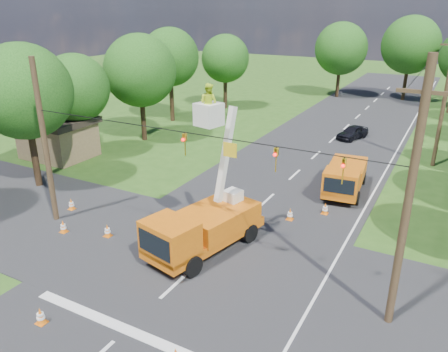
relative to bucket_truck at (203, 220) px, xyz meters
The scene contains 28 objects.
ground 17.03m from the bucket_truck, 88.65° to the left, with size 140.00×140.00×0.00m, color #294F17.
road_main 17.03m from the bucket_truck, 88.65° to the left, with size 12.00×100.00×0.06m, color black.
road_cross 2.06m from the bucket_truck, 69.28° to the right, with size 56.00×10.00×0.07m, color black.
stop_bar 6.50m from the bucket_truck, 86.34° to the right, with size 9.00×0.45×0.02m, color silver.
edge_line 18.05m from the bucket_truck, 70.49° to the left, with size 0.12×90.00×0.02m, color silver.
bucket_truck is the anchor object (origin of this frame).
second_truck 11.34m from the bucket_truck, 67.95° to the left, with size 2.70×5.81×2.10m.
ground_worker 2.16m from the bucket_truck, 129.95° to the left, with size 0.58×0.38×1.59m, color #E25113.
distant_car 23.25m from the bucket_truck, 85.46° to the left, with size 1.44×3.57×1.22m, color black.
traffic_cone_0 8.09m from the bucket_truck, 109.69° to the right, with size 0.38×0.38×0.71m.
traffic_cone_2 5.94m from the bucket_truck, 63.67° to the left, with size 0.38×0.38×0.71m.
traffic_cone_3 8.10m from the bucket_truck, 59.17° to the left, with size 0.38×0.38×0.71m.
traffic_cone_4 5.45m from the bucket_truck, 167.03° to the right, with size 0.38×0.38×0.71m.
traffic_cone_5 7.89m from the bucket_truck, 165.30° to the right, with size 0.38×0.38×0.71m.
traffic_cone_6 9.39m from the bucket_truck, behind, with size 0.38×0.38×0.71m.
traffic_cone_7 13.93m from the bucket_truck, 72.56° to the left, with size 0.38×0.38×0.71m.
pole_right_near 9.58m from the bucket_truck, ahead, with size 1.80×0.30×10.00m.
pole_right_mid 21.20m from the bucket_truck, 64.83° to the left, with size 1.80×0.30×10.00m.
pole_left 9.57m from the bucket_truck, behind, with size 0.30×0.30×9.00m.
signal_span 5.03m from the bucket_truck, 22.09° to the right, with size 18.00×0.29×1.07m.
shed 18.92m from the bucket_truck, 158.48° to the left, with size 5.50×4.50×3.15m.
tree_left_b 14.95m from the bucket_truck, behind, with size 6.00×6.00×9.32m.
tree_left_c 18.33m from the bucket_truck, 153.75° to the left, with size 5.20×5.20×8.06m.
tree_left_d 20.66m from the bucket_truck, 136.32° to the left, with size 6.20×6.20×9.24m.
tree_left_e 27.02m from the bucket_truck, 128.07° to the left, with size 5.80×5.80×9.41m.
tree_left_f 32.57m from the bucket_truck, 116.45° to the left, with size 5.40×5.40×8.40m.
tree_far_a 42.43m from the bucket_truck, 96.26° to the left, with size 6.60×6.60×9.50m.
tree_far_b 44.36m from the bucket_truck, 85.57° to the left, with size 7.00×7.00×10.32m.
Camera 1 is at (9.44, -12.94, 11.31)m, focal length 35.00 mm.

